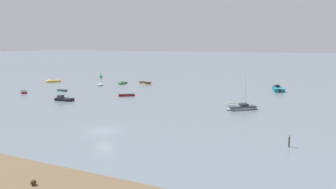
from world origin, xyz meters
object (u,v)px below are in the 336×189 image
object	(u,v)px
sailboat_moored_0	(242,108)
rowboat_moored_2	(145,83)
rowboat_moored_5	(100,85)
channel_buoy	(101,76)
motorboat_moored_2	(51,82)
motorboat_moored_3	(122,83)
rowboat_moored_6	(126,95)
motorboat_moored_0	(62,99)
rowboat_moored_3	(24,92)
rowboat_moored_7	(62,90)
mooring_post_near	(289,141)
motorboat_moored_1	(278,89)

from	to	relation	value
sailboat_moored_0	rowboat_moored_2	xyz separation A→B (m)	(-35.29, 26.37, -0.10)
rowboat_moored_5	channel_buoy	world-z (taller)	channel_buoy
motorboat_moored_2	channel_buoy	xyz separation A→B (m)	(5.51, 17.42, 0.24)
motorboat_moored_2	motorboat_moored_3	xyz separation A→B (m)	(21.98, 5.85, -0.03)
motorboat_moored_2	rowboat_moored_6	size ratio (longest dim) A/B	1.18
motorboat_moored_0	rowboat_moored_2	xyz separation A→B (m)	(1.06, 33.25, -0.06)
motorboat_moored_3	channel_buoy	distance (m)	20.13
channel_buoy	motorboat_moored_3	bearing A→B (deg)	-35.09
motorboat_moored_3	rowboat_moored_5	world-z (taller)	motorboat_moored_3
rowboat_moored_3	rowboat_moored_7	xyz separation A→B (m)	(6.06, 6.58, -0.02)
motorboat_moored_2	mooring_post_near	size ratio (longest dim) A/B	3.09
motorboat_moored_3	rowboat_moored_7	bearing A→B (deg)	-26.44
rowboat_moored_7	motorboat_moored_0	bearing A→B (deg)	-41.99
motorboat_moored_0	rowboat_moored_2	distance (m)	33.26
rowboat_moored_7	rowboat_moored_5	bearing A→B (deg)	87.08
sailboat_moored_0	rowboat_moored_6	size ratio (longest dim) A/B	1.73
rowboat_moored_6	channel_buoy	size ratio (longest dim) A/B	1.71
motorboat_moored_3	rowboat_moored_2	world-z (taller)	motorboat_moored_3
motorboat_moored_0	rowboat_moored_6	xyz separation A→B (m)	(8.96, 10.95, -0.09)
rowboat_moored_7	channel_buoy	bearing A→B (deg)	115.05
motorboat_moored_3	rowboat_moored_6	size ratio (longest dim) A/B	1.08
rowboat_moored_6	rowboat_moored_2	bearing A→B (deg)	72.44
rowboat_moored_5	rowboat_moored_7	bearing A→B (deg)	-27.20
sailboat_moored_0	rowboat_moored_5	distance (m)	47.70
rowboat_moored_5	rowboat_moored_7	world-z (taller)	rowboat_moored_7
motorboat_moored_0	sailboat_moored_0	distance (m)	37.00
motorboat_moored_3	motorboat_moored_2	bearing A→B (deg)	-85.16
rowboat_moored_2	motorboat_moored_0	bearing A→B (deg)	104.05
motorboat_moored_1	channel_buoy	xyz separation A→B (m)	(-59.60, 5.74, 0.14)
rowboat_moored_2	rowboat_moored_7	size ratio (longest dim) A/B	1.40
motorboat_moored_1	rowboat_moored_2	distance (m)	37.55
motorboat_moored_1	channel_buoy	world-z (taller)	channel_buoy
channel_buoy	rowboat_moored_5	bearing A→B (deg)	-53.28
motorboat_moored_3	sailboat_moored_0	xyz separation A→B (m)	(40.93, -22.56, 0.10)
motorboat_moored_2	rowboat_moored_2	xyz separation A→B (m)	(27.62, 9.67, -0.02)
motorboat_moored_3	rowboat_moored_3	bearing A→B (deg)	-34.65
motorboat_moored_0	channel_buoy	size ratio (longest dim) A/B	2.02
motorboat_moored_3	channel_buoy	bearing A→B (deg)	-135.16
motorboat_moored_1	rowboat_moored_2	world-z (taller)	motorboat_moored_1
rowboat_moored_2	rowboat_moored_3	bearing A→B (deg)	75.27
rowboat_moored_5	mooring_post_near	distance (m)	65.57
rowboat_moored_7	mooring_post_near	distance (m)	61.07
motorboat_moored_2	mooring_post_near	distance (m)	81.38
rowboat_moored_5	sailboat_moored_0	bearing A→B (deg)	49.96
motorboat_moored_0	motorboat_moored_1	world-z (taller)	motorboat_moored_1
motorboat_moored_1	mooring_post_near	distance (m)	48.27
motorboat_moored_3	rowboat_moored_5	bearing A→B (deg)	-43.14
motorboat_moored_1	mooring_post_near	size ratio (longest dim) A/B	4.70
motorboat_moored_1	mooring_post_near	world-z (taller)	motorboat_moored_1
motorboat_moored_1	rowboat_moored_7	size ratio (longest dim) A/B	2.01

